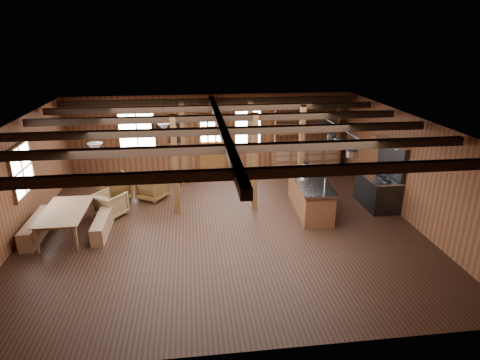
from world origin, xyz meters
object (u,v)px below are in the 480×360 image
at_px(commercial_range, 379,185).
at_px(armchair_b, 152,188).
at_px(armchair_a, 115,187).
at_px(kitchen_island, 310,195).
at_px(dining_table, 68,222).
at_px(armchair_c, 110,204).

relative_size(commercial_range, armchair_b, 2.49).
bearing_deg(armchair_a, kitchen_island, 136.73).
bearing_deg(dining_table, kitchen_island, -84.01).
bearing_deg(dining_table, armchair_b, -42.58).
height_order(armchair_a, armchair_b, armchair_a).
bearing_deg(armchair_b, armchair_a, 29.00).
relative_size(kitchen_island, armchair_a, 2.95).
bearing_deg(commercial_range, armchair_b, 168.56).
distance_m(kitchen_island, armchair_a, 5.86).
bearing_deg(armchair_a, dining_table, 41.72).
relative_size(commercial_range, dining_table, 1.03).
distance_m(kitchen_island, commercial_range, 2.10).
bearing_deg(dining_table, armchair_c, -40.75).
bearing_deg(armchair_b, armchair_c, 79.19).
height_order(kitchen_island, armchair_b, kitchen_island).
relative_size(kitchen_island, commercial_range, 1.30).
height_order(commercial_range, armchair_c, commercial_range).
height_order(commercial_range, armchair_b, commercial_range).
distance_m(armchair_a, armchair_c, 1.20).
distance_m(armchair_a, armchair_b, 1.14).
relative_size(armchair_a, armchair_b, 1.10).
bearing_deg(commercial_range, armchair_c, 178.30).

